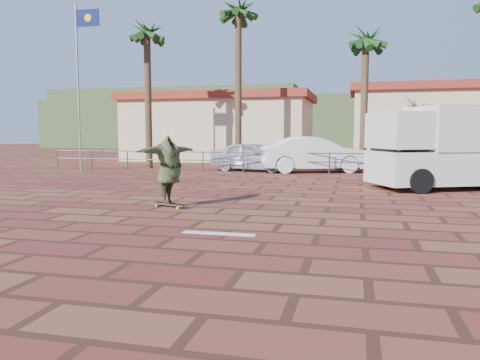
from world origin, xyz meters
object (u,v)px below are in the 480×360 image
car_silver (253,156)px  car_white (314,154)px  skateboarder (169,170)px  campervan (453,146)px  longboard (170,204)px

car_silver → car_white: bearing=-77.4°
skateboarder → campervan: (7.68, 6.06, 0.48)m
skateboarder → car_silver: (-0.37, 11.55, -0.23)m
longboard → campervan: 9.88m
skateboarder → car_silver: 11.56m
skateboarder → campervan: bearing=-33.6°
skateboarder → car_white: 11.84m
campervan → car_silver: campervan is taller
campervan → car_silver: 9.77m
longboard → car_white: car_white is taller
campervan → longboard: bearing=-166.2°
skateboarder → car_silver: skateboarder is taller
car_silver → longboard: bearing=-165.6°
longboard → car_white: 11.87m
campervan → car_silver: (-8.05, 5.49, -0.71)m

